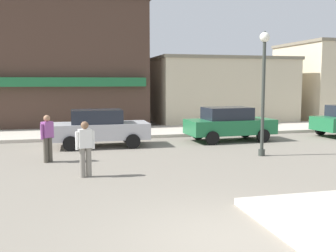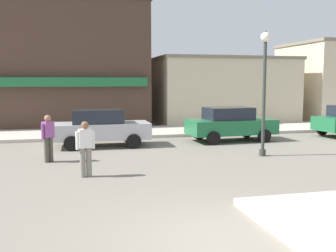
# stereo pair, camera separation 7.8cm
# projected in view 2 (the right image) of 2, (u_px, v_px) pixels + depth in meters

# --- Properties ---
(ground_plane) EXTENTS (160.00, 160.00, 0.00)m
(ground_plane) POSITION_uv_depth(u_px,v_px,m) (232.00, 241.00, 6.76)
(ground_plane) COLOR gray
(kerb_far) EXTENTS (80.00, 4.00, 0.15)m
(kerb_far) POSITION_uv_depth(u_px,v_px,m) (124.00, 132.00, 20.65)
(kerb_far) COLOR beige
(kerb_far) RESTS_ON ground
(lamp_post) EXTENTS (0.36, 0.36, 4.54)m
(lamp_post) POSITION_uv_depth(u_px,v_px,m) (265.00, 75.00, 14.16)
(lamp_post) COLOR #333833
(lamp_post) RESTS_ON ground
(parked_car_nearest) EXTENTS (4.01, 1.90, 1.56)m
(parked_car_nearest) POSITION_uv_depth(u_px,v_px,m) (101.00, 127.00, 16.52)
(parked_car_nearest) COLOR #B7B7BC
(parked_car_nearest) RESTS_ON ground
(parked_car_second) EXTENTS (4.08, 2.04, 1.56)m
(parked_car_second) POSITION_uv_depth(u_px,v_px,m) (230.00, 124.00, 18.03)
(parked_car_second) COLOR #1E6B3D
(parked_car_second) RESTS_ON ground
(pedestrian_crossing_near) EXTENTS (0.46, 0.45, 1.61)m
(pedestrian_crossing_near) POSITION_uv_depth(u_px,v_px,m) (48.00, 137.00, 13.30)
(pedestrian_crossing_near) COLOR #4C473D
(pedestrian_crossing_near) RESTS_ON ground
(pedestrian_crossing_far) EXTENTS (0.56, 0.28, 1.61)m
(pedestrian_crossing_far) POSITION_uv_depth(u_px,v_px,m) (85.00, 147.00, 11.22)
(pedestrian_crossing_far) COLOR gray
(pedestrian_crossing_far) RESTS_ON ground
(building_corner_shop) EXTENTS (12.12, 8.69, 7.64)m
(building_corner_shop) POSITION_uv_depth(u_px,v_px,m) (49.00, 64.00, 25.17)
(building_corner_shop) COLOR #473328
(building_corner_shop) RESTS_ON ground
(building_storefront_left_near) EXTENTS (9.12, 6.80, 4.31)m
(building_storefront_left_near) POSITION_uv_depth(u_px,v_px,m) (219.00, 90.00, 27.15)
(building_storefront_left_near) COLOR beige
(building_storefront_left_near) RESTS_ON ground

